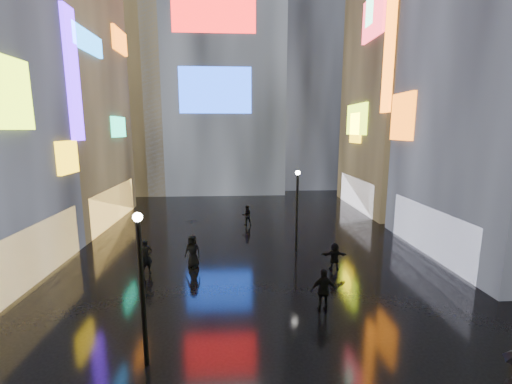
{
  "coord_description": "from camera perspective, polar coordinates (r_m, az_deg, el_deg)",
  "views": [
    {
      "loc": [
        -0.9,
        -2.68,
        7.68
      ],
      "look_at": [
        0.0,
        12.0,
        5.0
      ],
      "focal_mm": 24.0,
      "sensor_mm": 36.0,
      "label": 1
    }
  ],
  "objects": [
    {
      "name": "building_right_far",
      "position": [
        37.31,
        24.89,
        19.14
      ],
      "size": [
        10.28,
        12.0,
        28.0
      ],
      "color": "black",
      "rests_on": "ground"
    },
    {
      "name": "pedestrian_5",
      "position": [
        19.77,
        12.95,
        -10.41
      ],
      "size": [
        1.45,
        0.53,
        1.53
      ],
      "primitive_type": "imported",
      "rotation": [
        0.0,
        0.0,
        3.08
      ],
      "color": "black",
      "rests_on": "ground"
    },
    {
      "name": "building_left_far",
      "position": [
        32.57,
        -32.24,
        14.61
      ],
      "size": [
        10.28,
        12.0,
        22.0
      ],
      "color": "black",
      "rests_on": "ground"
    },
    {
      "name": "pedestrian_4",
      "position": [
        19.94,
        -10.5,
        -9.66
      ],
      "size": [
        1.03,
        0.83,
        1.84
      ],
      "primitive_type": "imported",
      "rotation": [
        0.0,
        0.0,
        -0.3
      ],
      "color": "black",
      "rests_on": "ground"
    },
    {
      "name": "umbrella_2",
      "position": [
        19.52,
        -10.63,
        -5.88
      ],
      "size": [
        1.05,
        1.06,
        0.9
      ],
      "primitive_type": "imported",
      "rotation": [
        0.0,
        0.0,
        0.07
      ],
      "color": "black",
      "rests_on": "pedestrian_4"
    },
    {
      "name": "lamp_far",
      "position": [
        21.81,
        6.87,
        -2.29
      ],
      "size": [
        0.3,
        0.3,
        5.2
      ],
      "color": "black",
      "rests_on": "ground"
    },
    {
      "name": "pedestrian_3",
      "position": [
        15.4,
        11.22,
        -15.82
      ],
      "size": [
        1.12,
        0.5,
        1.89
      ],
      "primitive_type": "imported",
      "rotation": [
        0.0,
        0.0,
        3.1
      ],
      "color": "black",
      "rests_on": "ground"
    },
    {
      "name": "pedestrian_6",
      "position": [
        19.6,
        -17.81,
        -10.26
      ],
      "size": [
        0.82,
        0.8,
        1.9
      ],
      "primitive_type": "imported",
      "rotation": [
        0.0,
        0.0,
        0.71
      ],
      "color": "black",
      "rests_on": "ground"
    },
    {
      "name": "tower_flank_right",
      "position": [
        50.54,
        8.39,
        20.86
      ],
      "size": [
        12.0,
        12.0,
        34.0
      ],
      "primitive_type": "cube",
      "color": "black",
      "rests_on": "ground"
    },
    {
      "name": "tower_main",
      "position": [
        48.56,
        -6.54,
        26.21
      ],
      "size": [
        16.0,
        14.2,
        42.0
      ],
      "color": "black",
      "rests_on": "ground"
    },
    {
      "name": "ground",
      "position": [
        23.96,
        -1.19,
        -8.36
      ],
      "size": [
        140.0,
        140.0,
        0.0
      ],
      "primitive_type": "plane",
      "color": "black",
      "rests_on": "ground"
    },
    {
      "name": "tower_flank_left",
      "position": [
        46.86,
        -20.59,
        16.22
      ],
      "size": [
        10.0,
        10.0,
        26.0
      ],
      "primitive_type": "cube",
      "color": "black",
      "rests_on": "ground"
    },
    {
      "name": "lamp_near",
      "position": [
        11.76,
        -18.51,
        -13.98
      ],
      "size": [
        0.3,
        0.3,
        5.2
      ],
      "color": "black",
      "rests_on": "ground"
    },
    {
      "name": "pedestrian_7",
      "position": [
        27.99,
        -1.54,
        -3.89
      ],
      "size": [
        0.87,
        0.72,
        1.61
      ],
      "primitive_type": "imported",
      "rotation": [
        0.0,
        0.0,
        3.29
      ],
      "color": "black",
      "rests_on": "ground"
    }
  ]
}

